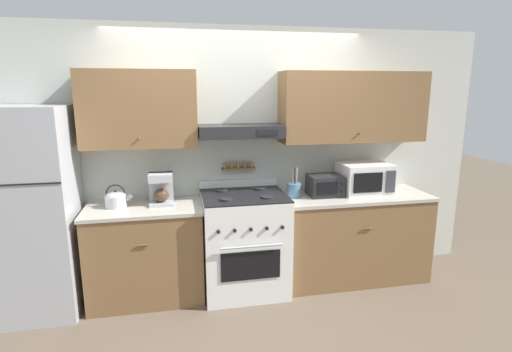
{
  "coord_description": "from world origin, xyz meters",
  "views": [
    {
      "loc": [
        -0.62,
        -3.31,
        1.95
      ],
      "look_at": [
        0.11,
        0.27,
        1.15
      ],
      "focal_mm": 28.0,
      "sensor_mm": 36.0,
      "label": 1
    }
  ],
  "objects_px": {
    "coffee_maker": "(161,188)",
    "toaster_oven": "(325,185)",
    "utensil_crock": "(294,190)",
    "stove_range": "(244,242)",
    "tea_kettle": "(116,199)",
    "microwave": "(365,178)",
    "refrigerator": "(28,213)"
  },
  "relations": [
    {
      "from": "coffee_maker",
      "to": "utensil_crock",
      "type": "xyz_separation_m",
      "value": [
        1.28,
        -0.02,
        -0.07
      ]
    },
    {
      "from": "coffee_maker",
      "to": "utensil_crock",
      "type": "bearing_deg",
      "value": -1.08
    },
    {
      "from": "tea_kettle",
      "to": "utensil_crock",
      "type": "bearing_deg",
      "value": 0.0
    },
    {
      "from": "utensil_crock",
      "to": "stove_range",
      "type": "bearing_deg",
      "value": -172.42
    },
    {
      "from": "utensil_crock",
      "to": "microwave",
      "type": "bearing_deg",
      "value": 1.35
    },
    {
      "from": "microwave",
      "to": "utensil_crock",
      "type": "height_order",
      "value": "microwave"
    },
    {
      "from": "stove_range",
      "to": "coffee_maker",
      "type": "xyz_separation_m",
      "value": [
        -0.76,
        0.09,
        0.56
      ]
    },
    {
      "from": "tea_kettle",
      "to": "coffee_maker",
      "type": "bearing_deg",
      "value": 3.44
    },
    {
      "from": "tea_kettle",
      "to": "coffee_maker",
      "type": "relative_size",
      "value": 0.85
    },
    {
      "from": "microwave",
      "to": "toaster_oven",
      "type": "distance_m",
      "value": 0.44
    },
    {
      "from": "stove_range",
      "to": "tea_kettle",
      "type": "relative_size",
      "value": 4.17
    },
    {
      "from": "refrigerator",
      "to": "tea_kettle",
      "type": "distance_m",
      "value": 0.73
    },
    {
      "from": "refrigerator",
      "to": "microwave",
      "type": "bearing_deg",
      "value": 1.55
    },
    {
      "from": "refrigerator",
      "to": "tea_kettle",
      "type": "relative_size",
      "value": 7.27
    },
    {
      "from": "microwave",
      "to": "utensil_crock",
      "type": "relative_size",
      "value": 1.71
    },
    {
      "from": "stove_range",
      "to": "refrigerator",
      "type": "relative_size",
      "value": 0.57
    },
    {
      "from": "refrigerator",
      "to": "toaster_oven",
      "type": "height_order",
      "value": "refrigerator"
    },
    {
      "from": "utensil_crock",
      "to": "toaster_oven",
      "type": "relative_size",
      "value": 0.9
    },
    {
      "from": "coffee_maker",
      "to": "toaster_oven",
      "type": "xyz_separation_m",
      "value": [
        1.6,
        -0.03,
        -0.04
      ]
    },
    {
      "from": "refrigerator",
      "to": "utensil_crock",
      "type": "relative_size",
      "value": 6.19
    },
    {
      "from": "tea_kettle",
      "to": "utensil_crock",
      "type": "xyz_separation_m",
      "value": [
        1.68,
        0.0,
        0.0
      ]
    },
    {
      "from": "tea_kettle",
      "to": "stove_range",
      "type": "bearing_deg",
      "value": -3.38
    },
    {
      "from": "tea_kettle",
      "to": "microwave",
      "type": "height_order",
      "value": "microwave"
    },
    {
      "from": "toaster_oven",
      "to": "utensil_crock",
      "type": "bearing_deg",
      "value": 179.69
    },
    {
      "from": "coffee_maker",
      "to": "microwave",
      "type": "height_order",
      "value": "microwave"
    },
    {
      "from": "refrigerator",
      "to": "tea_kettle",
      "type": "bearing_deg",
      "value": 5.36
    },
    {
      "from": "tea_kettle",
      "to": "coffee_maker",
      "type": "height_order",
      "value": "coffee_maker"
    },
    {
      "from": "refrigerator",
      "to": "stove_range",
      "type": "bearing_deg",
      "value": -0.04
    },
    {
      "from": "stove_range",
      "to": "coffee_maker",
      "type": "distance_m",
      "value": 0.95
    },
    {
      "from": "coffee_maker",
      "to": "toaster_oven",
      "type": "relative_size",
      "value": 0.89
    },
    {
      "from": "stove_range",
      "to": "utensil_crock",
      "type": "xyz_separation_m",
      "value": [
        0.52,
        0.07,
        0.49
      ]
    },
    {
      "from": "refrigerator",
      "to": "coffee_maker",
      "type": "xyz_separation_m",
      "value": [
        1.12,
        0.09,
        0.14
      ]
    }
  ]
}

